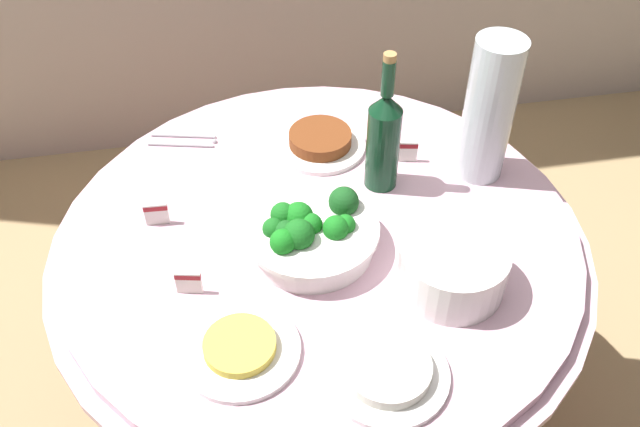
% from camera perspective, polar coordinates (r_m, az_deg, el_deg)
% --- Properties ---
extents(ground_plane, '(6.00, 6.00, 0.00)m').
position_cam_1_polar(ground_plane, '(2.08, -0.00, -15.93)').
color(ground_plane, tan).
extents(buffet_table, '(1.16, 1.16, 0.74)m').
position_cam_1_polar(buffet_table, '(1.77, -0.00, -9.77)').
color(buffet_table, maroon).
rests_on(buffet_table, ground_plane).
extents(broccoli_bowl, '(0.28, 0.28, 0.11)m').
position_cam_1_polar(broccoli_bowl, '(1.42, -0.83, -1.59)').
color(broccoli_bowl, white).
rests_on(broccoli_bowl, buffet_table).
extents(plate_stack, '(0.21, 0.21, 0.10)m').
position_cam_1_polar(plate_stack, '(1.37, 10.75, -4.37)').
color(plate_stack, white).
rests_on(plate_stack, buffet_table).
extents(wine_bottle, '(0.07, 0.07, 0.34)m').
position_cam_1_polar(wine_bottle, '(1.53, 5.21, 6.17)').
color(wine_bottle, '#10381F').
rests_on(wine_bottle, buffet_table).
extents(decorative_fruit_vase, '(0.11, 0.11, 0.34)m').
position_cam_1_polar(decorative_fruit_vase, '(1.59, 13.50, 7.57)').
color(decorative_fruit_vase, silver).
rests_on(decorative_fruit_vase, buffet_table).
extents(serving_tongs, '(0.17, 0.08, 0.01)m').
position_cam_1_polar(serving_tongs, '(1.75, -10.96, 5.89)').
color(serving_tongs, silver).
rests_on(serving_tongs, buffet_table).
extents(food_plate_stir_fry, '(0.22, 0.22, 0.04)m').
position_cam_1_polar(food_plate_stir_fry, '(1.69, 0.01, 5.90)').
color(food_plate_stir_fry, white).
rests_on(food_plate_stir_fry, buffet_table).
extents(food_plate_rice, '(0.22, 0.22, 0.04)m').
position_cam_1_polar(food_plate_rice, '(1.25, 5.52, -12.67)').
color(food_plate_rice, white).
rests_on(food_plate_rice, buffet_table).
extents(food_plate_fried_egg, '(0.22, 0.22, 0.03)m').
position_cam_1_polar(food_plate_fried_egg, '(1.29, -6.54, -10.88)').
color(food_plate_fried_egg, white).
rests_on(food_plate_fried_egg, buffet_table).
extents(label_placard_front, '(0.05, 0.02, 0.05)m').
position_cam_1_polar(label_placard_front, '(1.66, 7.09, 5.13)').
color(label_placard_front, white).
rests_on(label_placard_front, buffet_table).
extents(label_placard_mid, '(0.05, 0.01, 0.05)m').
position_cam_1_polar(label_placard_mid, '(1.52, -13.21, 0.05)').
color(label_placard_mid, white).
rests_on(label_placard_mid, buffet_table).
extents(label_placard_rear, '(0.05, 0.02, 0.05)m').
position_cam_1_polar(label_placard_rear, '(1.38, -10.68, -5.47)').
color(label_placard_rear, white).
rests_on(label_placard_rear, buffet_table).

